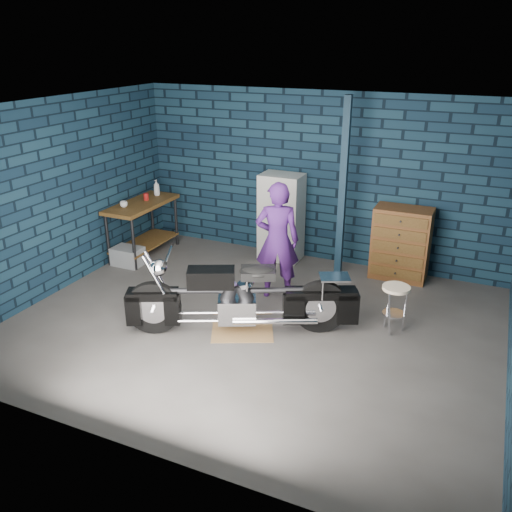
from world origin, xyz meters
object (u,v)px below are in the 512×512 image
at_px(person, 277,241).
at_px(storage_bin, 128,256).
at_px(tool_chest, 401,244).
at_px(motorcycle, 242,293).
at_px(locker, 281,217).
at_px(shop_stool, 394,309).
at_px(workbench, 143,229).

xyz_separation_m(person, storage_bin, (-2.61, 0.04, -0.68)).
bearing_deg(tool_chest, motorcycle, -120.93).
relative_size(locker, shop_stool, 2.30).
distance_m(motorcycle, tool_chest, 2.85).
bearing_deg(tool_chest, person, -138.05).
distance_m(motorcycle, shop_stool, 1.89).
bearing_deg(person, motorcycle, 69.27).
bearing_deg(workbench, motorcycle, -32.45).
height_order(person, tool_chest, person).
bearing_deg(tool_chest, workbench, -169.24).
bearing_deg(shop_stool, person, 168.32).
bearing_deg(person, tool_chest, -158.70).
bearing_deg(motorcycle, locker, 75.76).
height_order(workbench, storage_bin, workbench).
height_order(storage_bin, shop_stool, shop_stool).
xyz_separation_m(motorcycle, shop_stool, (1.71, 0.78, -0.23)).
bearing_deg(person, locker, -91.14).
xyz_separation_m(workbench, person, (2.63, -0.54, 0.38)).
bearing_deg(workbench, person, -11.59).
height_order(locker, shop_stool, locker).
xyz_separation_m(motorcycle, person, (0.00, 1.13, 0.30)).
height_order(locker, tool_chest, locker).
relative_size(workbench, person, 0.84).
height_order(tool_chest, shop_stool, tool_chest).
xyz_separation_m(motorcycle, locker, (-0.47, 2.45, 0.18)).
relative_size(person, shop_stool, 2.69).
bearing_deg(tool_chest, shop_stool, -81.61).
bearing_deg(tool_chest, storage_bin, -162.59).
height_order(motorcycle, person, person).
relative_size(motorcycle, tool_chest, 2.20).
height_order(workbench, person, person).
height_order(motorcycle, locker, locker).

